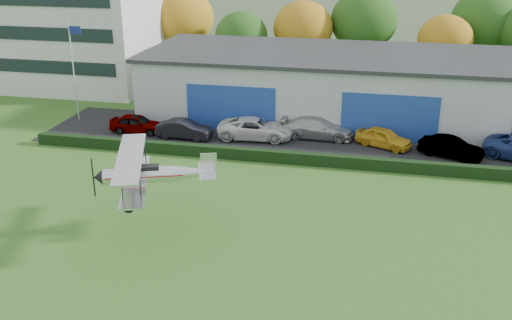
% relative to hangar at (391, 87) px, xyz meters
% --- Properties ---
extents(ground, '(300.00, 300.00, 0.00)m').
position_rel_hangar_xyz_m(ground, '(-5.00, -27.98, -2.66)').
color(ground, '#336B21').
rests_on(ground, ground).
extents(apron, '(48.00, 9.00, 0.05)m').
position_rel_hangar_xyz_m(apron, '(-2.00, -6.98, -2.63)').
color(apron, black).
rests_on(apron, ground).
extents(hedge, '(46.00, 0.60, 0.80)m').
position_rel_hangar_xyz_m(hedge, '(-2.00, -11.78, -2.26)').
color(hedge, black).
rests_on(hedge, ground).
extents(hangar, '(40.60, 12.60, 5.30)m').
position_rel_hangar_xyz_m(hangar, '(0.00, 0.00, 0.00)').
color(hangar, '#B2B7BC').
rests_on(hangar, ground).
extents(office_block, '(20.60, 15.60, 10.40)m').
position_rel_hangar_xyz_m(office_block, '(-33.00, 7.02, 2.56)').
color(office_block, silver).
rests_on(office_block, ground).
extents(flagpole, '(1.05, 0.10, 8.00)m').
position_rel_hangar_xyz_m(flagpole, '(-24.88, -5.98, 2.13)').
color(flagpole, silver).
rests_on(flagpole, ground).
extents(tree_belt, '(75.70, 13.22, 10.12)m').
position_rel_hangar_xyz_m(tree_belt, '(-4.15, 12.64, 2.95)').
color(tree_belt, '#3D2614').
rests_on(tree_belt, ground).
extents(distant_hills, '(430.00, 196.00, 56.00)m').
position_rel_hangar_xyz_m(distant_hills, '(-9.38, 112.02, -15.70)').
color(distant_hills, '#4C6642').
rests_on(distant_hills, ground).
extents(car_0, '(4.19, 1.73, 1.42)m').
position_rel_hangar_xyz_m(car_0, '(-18.98, -8.03, -1.90)').
color(car_0, gray).
rests_on(car_0, apron).
extents(car_1, '(4.24, 1.60, 1.38)m').
position_rel_hangar_xyz_m(car_1, '(-14.99, -8.52, -1.91)').
color(car_1, black).
rests_on(car_1, apron).
extents(car_2, '(5.77, 2.96, 1.56)m').
position_rel_hangar_xyz_m(car_2, '(-9.72, -7.50, -1.83)').
color(car_2, silver).
rests_on(car_2, apron).
extents(car_3, '(5.45, 2.33, 1.57)m').
position_rel_hangar_xyz_m(car_3, '(-5.17, -6.35, -1.82)').
color(car_3, silver).
rests_on(car_3, apron).
extents(car_4, '(4.38, 3.20, 1.39)m').
position_rel_hangar_xyz_m(car_4, '(-0.30, -7.31, -1.91)').
color(car_4, gold).
rests_on(car_4, apron).
extents(car_5, '(4.51, 2.98, 1.41)m').
position_rel_hangar_xyz_m(car_5, '(4.24, -8.48, -1.90)').
color(car_5, gray).
rests_on(car_5, apron).
extents(biplane, '(6.26, 7.06, 2.66)m').
position_rel_hangar_xyz_m(biplane, '(-11.85, -22.78, 0.62)').
color(biplane, silver).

